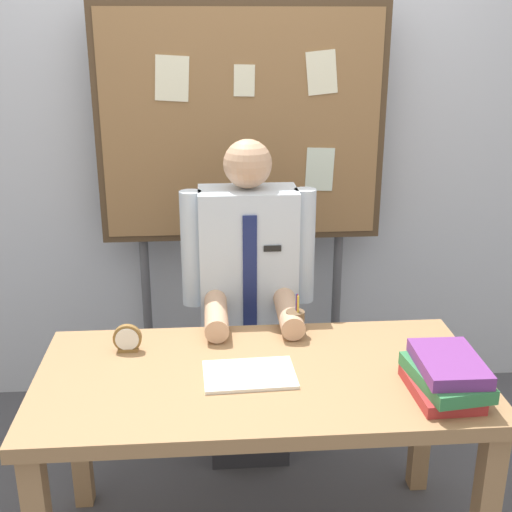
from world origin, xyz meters
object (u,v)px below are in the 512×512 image
at_px(desk_clock, 127,339).
at_px(book_stack, 445,376).
at_px(desk, 260,398).
at_px(open_notebook, 249,375).
at_px(person, 248,318).
at_px(bulletin_board, 242,131).
at_px(pen_holder, 295,322).

bearing_deg(desk_clock, book_stack, -19.66).
xyz_separation_m(desk, open_notebook, (-0.04, -0.02, 0.10)).
bearing_deg(person, desk, -90.00).
bearing_deg(person, bulletin_board, 89.96).
relative_size(desk, book_stack, 4.69).
distance_m(desk, person, 0.61).
relative_size(person, pen_holder, 8.90).
bearing_deg(desk, book_stack, -17.13).
relative_size(bulletin_board, book_stack, 6.10).
distance_m(desk, book_stack, 0.62).
bearing_deg(open_notebook, pen_holder, 57.22).
distance_m(person, bulletin_board, 0.84).
height_order(person, pen_holder, person).
xyz_separation_m(book_stack, desk_clock, (-1.03, 0.37, -0.02)).
bearing_deg(desk_clock, desk, -22.69).
bearing_deg(open_notebook, person, 86.58).
xyz_separation_m(desk, pen_holder, (0.15, 0.28, 0.15)).
distance_m(desk, open_notebook, 0.11).
distance_m(desk, bulletin_board, 1.28).
bearing_deg(desk_clock, open_notebook, -26.71).
distance_m(bulletin_board, open_notebook, 1.24).
bearing_deg(pen_holder, bulletin_board, 101.42).
relative_size(person, desk_clock, 14.01).
distance_m(desk_clock, pen_holder, 0.62).
distance_m(book_stack, pen_holder, 0.61).
distance_m(open_notebook, desk_clock, 0.47).
bearing_deg(person, book_stack, -54.20).
xyz_separation_m(desk, bulletin_board, (0.00, 1.04, 0.75)).
height_order(bulletin_board, book_stack, bulletin_board).
relative_size(desk, bulletin_board, 0.77).
height_order(person, desk_clock, person).
height_order(desk, desk_clock, desk_clock).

